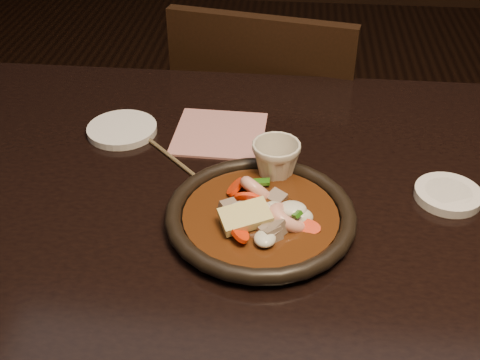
# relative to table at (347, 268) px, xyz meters

# --- Properties ---
(table) EXTENTS (1.60, 0.90, 0.75)m
(table) POSITION_rel_table_xyz_m (0.00, 0.00, 0.00)
(table) COLOR black
(table) RESTS_ON floor
(chair) EXTENTS (0.47, 0.47, 0.85)m
(chair) POSITION_rel_table_xyz_m (-0.14, 0.60, -0.21)
(chair) COLOR black
(chair) RESTS_ON floor
(plate) EXTENTS (0.26, 0.26, 0.03)m
(plate) POSITION_rel_table_xyz_m (-0.13, -0.01, 0.09)
(plate) COLOR black
(plate) RESTS_ON table
(stirfry) EXTENTS (0.14, 0.15, 0.06)m
(stirfry) POSITION_rel_table_xyz_m (-0.12, -0.01, 0.10)
(stirfry) COLOR #3E1D0B
(stirfry) RESTS_ON plate
(soy_dish) EXTENTS (0.09, 0.09, 0.01)m
(soy_dish) POSITION_rel_table_xyz_m (0.14, 0.08, 0.08)
(soy_dish) COLOR silver
(soy_dish) RESTS_ON table
(saucer_left) EXTENTS (0.12, 0.12, 0.01)m
(saucer_left) POSITION_rel_table_xyz_m (-0.37, 0.21, 0.08)
(saucer_left) COLOR silver
(saucer_left) RESTS_ON table
(tea_cup) EXTENTS (0.08, 0.08, 0.07)m
(tea_cup) POSITION_rel_table_xyz_m (-0.11, 0.09, 0.11)
(tea_cup) COLOR beige
(tea_cup) RESTS_ON table
(chopsticks) EXTENTS (0.16, 0.16, 0.01)m
(chopsticks) POSITION_rel_table_xyz_m (-0.27, 0.14, 0.08)
(chopsticks) COLOR tan
(chopsticks) RESTS_ON table
(napkin) EXTENTS (0.15, 0.15, 0.00)m
(napkin) POSITION_rel_table_xyz_m (-0.21, 0.22, 0.08)
(napkin) COLOR #B77570
(napkin) RESTS_ON table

